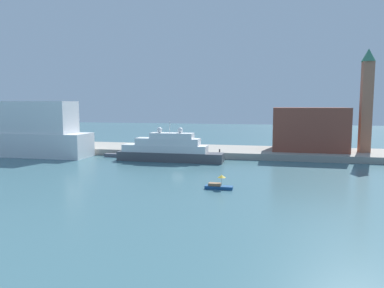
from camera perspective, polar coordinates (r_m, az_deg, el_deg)
The scene contains 11 objects.
ground at distance 86.78m, azimuth -2.24°, elevation -3.77°, with size 400.00×400.00×0.00m, color #3D6670.
quay_dock at distance 111.67m, azimuth 1.22°, elevation -1.07°, with size 110.00×20.00×1.78m, color gray.
large_yacht at distance 96.74m, azimuth -3.75°, elevation -0.93°, with size 28.62×4.94×10.67m.
cruise_ship at distance 122.20m, azimuth -27.81°, elevation 1.97°, with size 55.33×9.57×19.87m.
small_motorboat at distance 65.36m, azimuth 4.19°, elevation -6.47°, with size 4.98×1.53×2.59m.
work_barge at distance 107.28m, azimuth -12.43°, elevation -1.73°, with size 4.41×1.64×0.97m, color #595966.
harbor_building at distance 110.61m, azimuth 17.98°, elevation 2.25°, with size 20.66×13.57×12.41m, color brown.
bell_tower at distance 111.73m, azimuth 25.80°, elevation 6.61°, with size 3.76×3.76×28.50m.
parked_car at distance 113.93m, azimuth -6.64°, elevation -0.23°, with size 4.52×1.75×1.30m.
person_figure at distance 111.60m, azimuth -4.87°, elevation -0.22°, with size 0.36×0.36×1.71m.
mooring_bollard at distance 101.99m, azimuth 4.37°, elevation -1.04°, with size 0.36×0.36×0.82m, color black.
Camera 1 is at (22.20, -82.53, 15.03)m, focal length 33.85 mm.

